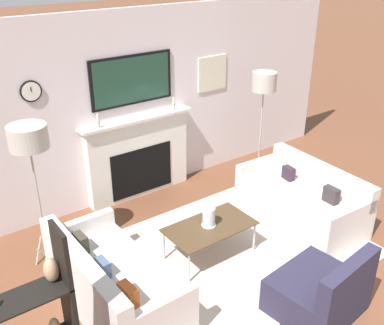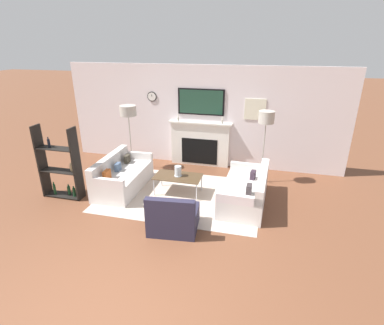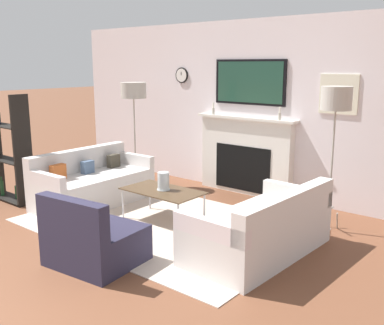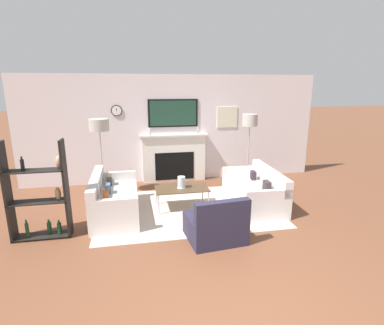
# 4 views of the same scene
# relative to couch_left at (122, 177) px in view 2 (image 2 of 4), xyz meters

# --- Properties ---
(ground_plane) EXTENTS (60.00, 60.00, 0.00)m
(ground_plane) POSITION_rel_couch_left_xyz_m (1.44, -3.04, -0.29)
(ground_plane) COLOR brown
(fireplace_wall) EXTENTS (7.60, 0.28, 2.70)m
(fireplace_wall) POSITION_rel_couch_left_xyz_m (1.44, 2.01, 0.94)
(fireplace_wall) COLOR silver
(fireplace_wall) RESTS_ON ground_plane
(area_rug) EXTENTS (3.49, 2.41, 0.01)m
(area_rug) POSITION_rel_couch_left_xyz_m (1.44, 0.00, -0.28)
(area_rug) COLOR beige
(area_rug) RESTS_ON ground_plane
(couch_left) EXTENTS (0.86, 1.74, 0.78)m
(couch_left) POSITION_rel_couch_left_xyz_m (0.00, 0.00, 0.00)
(couch_left) COLOR silver
(couch_left) RESTS_ON ground_plane
(couch_right) EXTENTS (0.95, 1.77, 0.75)m
(couch_right) POSITION_rel_couch_left_xyz_m (2.88, -0.00, -0.02)
(couch_right) COLOR silver
(couch_right) RESTS_ON ground_plane
(armchair) EXTENTS (0.95, 0.85, 0.77)m
(armchair) POSITION_rel_couch_left_xyz_m (1.67, -1.31, -0.04)
(armchair) COLOR #28263B
(armchair) RESTS_ON ground_plane
(coffee_table) EXTENTS (1.06, 0.59, 0.43)m
(coffee_table) POSITION_rel_couch_left_xyz_m (1.34, 0.09, 0.11)
(coffee_table) COLOR #4C3823
(coffee_table) RESTS_ON ground_plane
(hurricane_candle) EXTENTS (0.18, 0.18, 0.24)m
(hurricane_candle) POSITION_rel_couch_left_xyz_m (1.34, 0.11, 0.24)
(hurricane_candle) COLOR silver
(hurricane_candle) RESTS_ON coffee_table
(floor_lamp_left) EXTENTS (0.42, 0.42, 1.74)m
(floor_lamp_left) POSITION_rel_couch_left_xyz_m (-0.28, 1.15, 1.29)
(floor_lamp_left) COLOR #9E998E
(floor_lamp_left) RESTS_ON ground_plane
(floor_lamp_right) EXTENTS (0.36, 0.36, 1.78)m
(floor_lamp_right) POSITION_rel_couch_left_xyz_m (3.15, 1.15, 1.32)
(floor_lamp_right) COLOR #9E998E
(floor_lamp_right) RESTS_ON ground_plane
(shelf_unit) EXTENTS (0.91, 0.28, 1.62)m
(shelf_unit) POSITION_rel_couch_left_xyz_m (-1.07, -0.67, 0.47)
(shelf_unit) COLOR black
(shelf_unit) RESTS_ON ground_plane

